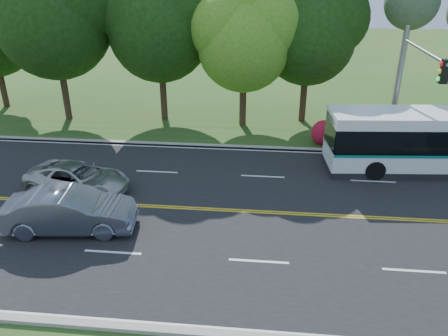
# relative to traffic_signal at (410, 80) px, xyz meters

# --- Properties ---
(ground) EXTENTS (120.00, 120.00, 0.00)m
(ground) POSITION_rel_traffic_signal_xyz_m (-6.49, -5.40, -4.67)
(ground) COLOR #254D19
(ground) RESTS_ON ground
(road) EXTENTS (60.00, 14.00, 0.02)m
(road) POSITION_rel_traffic_signal_xyz_m (-6.49, -5.40, -4.66)
(road) COLOR black
(road) RESTS_ON ground
(curb_north) EXTENTS (60.00, 0.30, 0.15)m
(curb_north) POSITION_rel_traffic_signal_xyz_m (-6.49, 1.75, -4.60)
(curb_north) COLOR #9E978F
(curb_north) RESTS_ON ground
(grass_verge) EXTENTS (60.00, 4.00, 0.10)m
(grass_verge) POSITION_rel_traffic_signal_xyz_m (-6.49, 3.60, -4.62)
(grass_verge) COLOR #254D19
(grass_verge) RESTS_ON ground
(lane_markings) EXTENTS (57.60, 13.82, 0.00)m
(lane_markings) POSITION_rel_traffic_signal_xyz_m (-6.59, -5.40, -4.65)
(lane_markings) COLOR gold
(lane_markings) RESTS_ON road
(tree_row) EXTENTS (44.70, 9.10, 13.84)m
(tree_row) POSITION_rel_traffic_signal_xyz_m (-11.65, 6.73, 2.06)
(tree_row) COLOR #311D15
(tree_row) RESTS_ON ground
(bougainvillea_hedge) EXTENTS (9.50, 2.25, 1.50)m
(bougainvillea_hedge) POSITION_rel_traffic_signal_xyz_m (0.69, 2.75, -3.95)
(bougainvillea_hedge) COLOR #A70D25
(bougainvillea_hedge) RESTS_ON ground
(traffic_signal) EXTENTS (0.42, 6.10, 7.00)m
(traffic_signal) POSITION_rel_traffic_signal_xyz_m (0.00, 0.00, 0.00)
(traffic_signal) COLOR gray
(traffic_signal) RESTS_ON ground
(transit_bus) EXTENTS (12.20, 3.58, 3.15)m
(transit_bus) POSITION_rel_traffic_signal_xyz_m (2.29, -0.18, -3.09)
(transit_bus) COLOR white
(transit_bus) RESTS_ON road
(sedan) EXTENTS (5.40, 2.41, 1.72)m
(sedan) POSITION_rel_traffic_signal_xyz_m (-14.65, -7.54, -3.79)
(sedan) COLOR slate
(sedan) RESTS_ON road
(suv) EXTENTS (5.24, 3.11, 1.36)m
(suv) POSITION_rel_traffic_signal_xyz_m (-15.67, -4.35, -3.97)
(suv) COLOR #B1B5B6
(suv) RESTS_ON road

